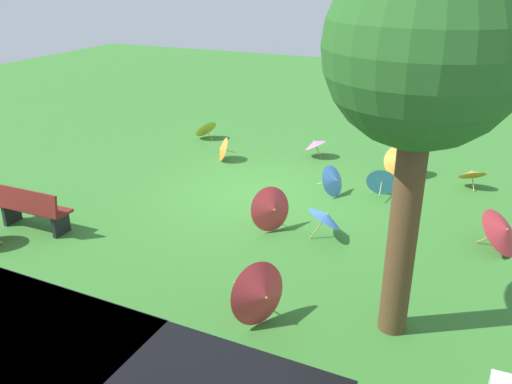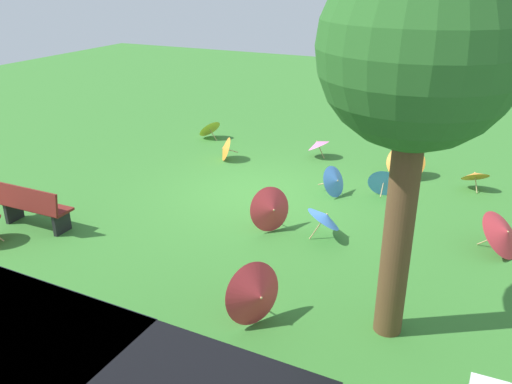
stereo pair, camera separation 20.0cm
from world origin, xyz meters
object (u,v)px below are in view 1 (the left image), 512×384
(parasol_orange_0, at_px, (222,149))
(parasol_orange_2, at_px, (472,173))
(parasol_red_1, at_px, (262,296))
(parasol_blue_2, at_px, (334,181))
(shade_tree, at_px, (425,54))
(parasol_pink_0, at_px, (315,143))
(parasol_orange_1, at_px, (403,160))
(parasol_blue_0, at_px, (382,180))
(parasol_yellow_0, at_px, (205,128))
(parasol_blue_3, at_px, (326,216))
(parasol_red_0, at_px, (503,231))
(parasol_red_2, at_px, (272,209))
(park_bench, at_px, (31,208))

(parasol_orange_0, height_order, parasol_orange_2, parasol_orange_0)
(parasol_orange_0, height_order, parasol_red_1, parasol_red_1)
(parasol_red_1, relative_size, parasol_blue_2, 1.25)
(shade_tree, xyz_separation_m, parasol_orange_2, (-0.64, -6.06, -3.48))
(parasol_pink_0, height_order, parasol_orange_1, parasol_orange_1)
(parasol_orange_0, bearing_deg, parasol_blue_0, 172.46)
(parasol_yellow_0, bearing_deg, shade_tree, 135.25)
(parasol_pink_0, distance_m, parasol_blue_3, 4.72)
(parasol_yellow_0, bearing_deg, parasol_red_0, 155.33)
(parasol_red_2, bearing_deg, parasol_blue_0, -120.67)
(parasol_blue_3, bearing_deg, parasol_orange_1, -101.17)
(parasol_blue_2, relative_size, parasol_blue_3, 0.85)
(parasol_red_0, bearing_deg, parasol_pink_0, -36.80)
(park_bench, bearing_deg, parasol_red_2, -155.78)
(parasol_orange_0, xyz_separation_m, parasol_orange_2, (-6.22, -0.70, 0.04))
(parasol_red_1, bearing_deg, parasol_orange_0, -57.54)
(park_bench, distance_m, parasol_orange_0, 5.37)
(parasol_pink_0, xyz_separation_m, parasol_orange_0, (2.18, 1.29, -0.07))
(parasol_orange_1, relative_size, parasol_red_1, 1.01)
(parasol_pink_0, bearing_deg, parasol_blue_2, 118.04)
(parasol_yellow_0, bearing_deg, parasol_orange_2, 173.62)
(park_bench, distance_m, parasol_orange_2, 9.66)
(park_bench, distance_m, parasol_blue_2, 6.38)
(shade_tree, height_order, parasol_orange_2, shade_tree)
(park_bench, height_order, parasol_blue_3, park_bench)
(park_bench, height_order, parasol_yellow_0, park_bench)
(parasol_orange_1, distance_m, parasol_blue_3, 3.91)
(parasol_blue_0, relative_size, parasol_red_1, 0.74)
(parasol_red_0, distance_m, parasol_yellow_0, 9.17)
(park_bench, height_order, parasol_red_1, parasol_red_1)
(parasol_red_0, height_order, parasol_yellow_0, parasol_red_0)
(park_bench, relative_size, parasol_pink_0, 2.39)
(parasol_pink_0, xyz_separation_m, parasol_yellow_0, (3.56, -0.26, -0.06))
(parasol_yellow_0, xyz_separation_m, parasol_red_2, (-4.21, 4.79, 0.12))
(parasol_red_0, distance_m, parasol_red_2, 4.23)
(shade_tree, xyz_separation_m, parasol_red_2, (2.76, -2.12, -3.40))
(parasol_blue_2, distance_m, parasol_blue_3, 2.12)
(parasol_pink_0, height_order, parasol_red_1, parasol_red_1)
(park_bench, xyz_separation_m, shade_tree, (-7.04, 0.19, 3.38))
(park_bench, relative_size, parasol_red_2, 1.70)
(parasol_blue_3, bearing_deg, parasol_red_1, 89.54)
(parasol_red_0, bearing_deg, parasol_yellow_0, -24.67)
(parasol_red_0, height_order, parasol_red_1, parasol_red_1)
(parasol_orange_0, relative_size, parasol_yellow_0, 0.83)
(parasol_red_0, xyz_separation_m, parasol_pink_0, (4.77, -3.57, -0.01))
(parasol_red_2, bearing_deg, parasol_yellow_0, -48.67)
(parasol_red_1, bearing_deg, parasol_orange_2, -109.37)
(parasol_yellow_0, relative_size, parasol_blue_3, 0.90)
(parasol_pink_0, distance_m, parasol_blue_0, 2.91)
(parasol_yellow_0, bearing_deg, parasol_blue_2, 151.62)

